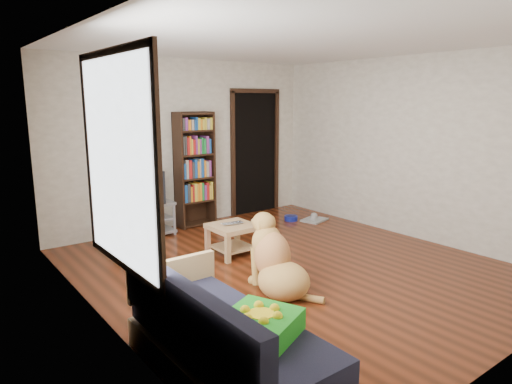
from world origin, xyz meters
TOP-DOWN VIEW (x-y plane):
  - ground at (0.00, 0.00)m, footprint 5.00×5.00m
  - ceiling at (0.00, 0.00)m, footprint 5.00×5.00m
  - wall_back at (0.00, 2.50)m, footprint 4.50×0.00m
  - wall_left at (-2.25, 0.00)m, footprint 0.00×5.00m
  - wall_right at (2.25, 0.00)m, footprint 0.00×5.00m
  - green_cushion at (-1.75, -1.66)m, footprint 0.60×0.60m
  - laptop at (-0.29, 0.78)m, footprint 0.31×0.23m
  - dog_bowl at (1.45, 1.62)m, footprint 0.22×0.22m
  - grey_rag at (1.75, 1.37)m, footprint 0.47×0.41m
  - window at (-2.23, -0.50)m, footprint 0.03×1.46m
  - doorway at (1.35, 2.48)m, footprint 1.03×0.05m
  - tv_stand at (-0.90, 2.25)m, footprint 0.90×0.45m
  - crt_tv at (-0.90, 2.27)m, footprint 0.55×0.52m
  - bookshelf at (0.05, 2.34)m, footprint 0.60×0.30m
  - sofa at (-1.87, -1.38)m, footprint 0.80×1.80m
  - coffee_table at (-0.29, 0.81)m, footprint 0.55×0.55m
  - dog at (-0.59, -0.43)m, footprint 0.57×1.03m

SIDE VIEW (x-z plane):
  - ground at x=0.00m, z-range 0.00..0.00m
  - grey_rag at x=1.75m, z-range 0.00..0.03m
  - dog_bowl at x=1.45m, z-range 0.00..0.08m
  - sofa at x=-1.87m, z-range -0.14..0.66m
  - tv_stand at x=-0.90m, z-range 0.02..0.52m
  - coffee_table at x=-0.29m, z-range 0.08..0.48m
  - dog at x=-0.59m, z-range -0.11..0.73m
  - laptop at x=-0.29m, z-range 0.40..0.42m
  - green_cushion at x=-1.75m, z-range 0.42..0.57m
  - crt_tv at x=-0.90m, z-range 0.45..1.03m
  - bookshelf at x=0.05m, z-range 0.10..1.90m
  - doorway at x=1.35m, z-range 0.03..2.21m
  - wall_back at x=0.00m, z-range -0.95..3.55m
  - wall_left at x=-2.25m, z-range -1.20..3.80m
  - wall_right at x=2.25m, z-range -1.20..3.80m
  - window at x=-2.23m, z-range 0.65..2.35m
  - ceiling at x=0.00m, z-range 2.60..2.60m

